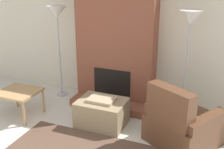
{
  "coord_description": "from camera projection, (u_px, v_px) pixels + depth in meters",
  "views": [
    {
      "loc": [
        1.86,
        -2.0,
        2.46
      ],
      "look_at": [
        0.0,
        2.61,
        0.64
      ],
      "focal_mm": 45.0,
      "sensor_mm": 36.0,
      "label": 1
    }
  ],
  "objects": [
    {
      "name": "fireplace",
      "position": [
        116.0,
        41.0,
        5.26
      ],
      "size": [
        1.5,
        0.78,
        2.6
      ],
      "color": "brown",
      "rests_on": "ground_plane"
    },
    {
      "name": "wall_back",
      "position": [
        121.0,
        35.0,
        5.46
      ],
      "size": [
        6.94,
        0.06,
        2.6
      ],
      "primitive_type": "cube",
      "color": "beige",
      "rests_on": "ground_plane"
    },
    {
      "name": "floor_lamp_left",
      "position": [
        57.0,
        17.0,
        5.42
      ],
      "size": [
        0.37,
        0.37,
        1.85
      ],
      "color": "#ADADB2",
      "rests_on": "ground_plane"
    },
    {
      "name": "ottoman",
      "position": [
        102.0,
        112.0,
        4.73
      ],
      "size": [
        0.8,
        0.61,
        0.49
      ],
      "color": "#998460",
      "rests_on": "ground_plane"
    },
    {
      "name": "side_table",
      "position": [
        19.0,
        94.0,
        4.97
      ],
      "size": [
        0.69,
        0.63,
        0.48
      ],
      "color": "tan",
      "rests_on": "ground_plane"
    },
    {
      "name": "armchair",
      "position": [
        181.0,
        126.0,
        4.18
      ],
      "size": [
        1.23,
        1.23,
        0.98
      ],
      "rotation": [
        0.0,
        0.0,
        2.61
      ],
      "color": "brown",
      "rests_on": "ground_plane"
    },
    {
      "name": "floor_lamp_right",
      "position": [
        190.0,
        23.0,
        4.53
      ],
      "size": [
        0.37,
        0.37,
        1.89
      ],
      "color": "#ADADB2",
      "rests_on": "ground_plane"
    }
  ]
}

